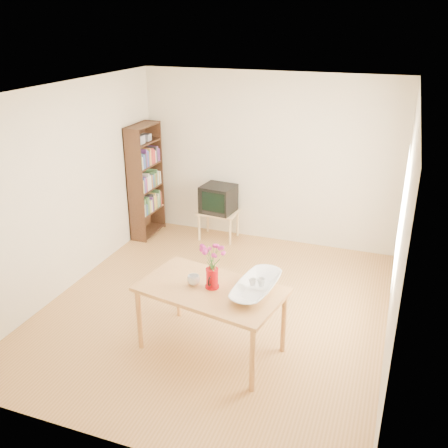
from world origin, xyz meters
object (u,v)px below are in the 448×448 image
at_px(pitcher, 212,279).
at_px(television, 219,198).
at_px(table, 211,295).
at_px(mug, 194,280).
at_px(bowl, 257,268).

distance_m(pitcher, television, 2.91).
relative_size(table, mug, 12.18).
xyz_separation_m(mug, bowl, (0.64, 0.11, 0.20)).
height_order(table, television, television).
distance_m(pitcher, bowl, 0.48).
bearing_deg(television, pitcher, -64.67).
bearing_deg(bowl, table, -165.35).
relative_size(pitcher, mug, 1.68).
bearing_deg(table, television, 119.30).
relative_size(pitcher, television, 0.41).
distance_m(pitcher, mug, 0.21).
bearing_deg(table, mug, -172.74).
distance_m(mug, bowl, 0.68).
relative_size(pitcher, bowl, 0.40).
distance_m(table, mug, 0.23).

